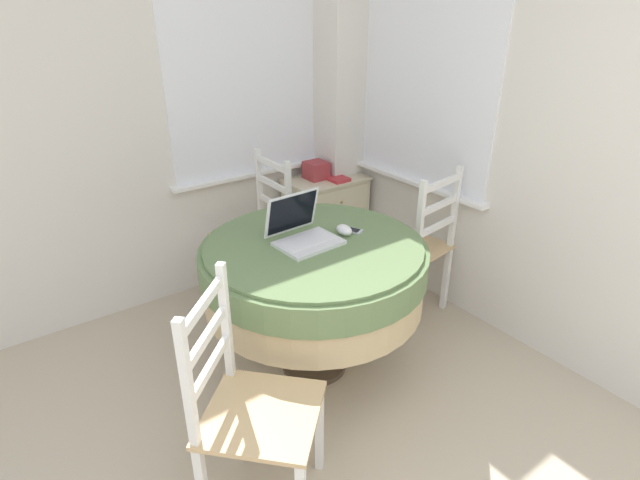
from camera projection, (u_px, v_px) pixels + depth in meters
The scene contains 11 objects.
corner_room_shell at pixel (349, 130), 2.53m from camera, with size 4.21×4.82×2.55m.
round_dining_table at pixel (314, 270), 2.57m from camera, with size 1.16×1.16×0.77m.
laptop at pixel (303, 232), 2.50m from camera, with size 0.32×0.30×0.24m.
computer_mouse at pixel (344, 230), 2.59m from camera, with size 0.07×0.10×0.05m.
cell_phone at pixel (352, 230), 2.63m from camera, with size 0.10×0.12×0.01m.
dining_chair_near_back_window at pixel (257, 234), 3.32m from camera, with size 0.43×0.42×0.99m.
dining_chair_near_right_window at pixel (415, 247), 3.15m from camera, with size 0.48×0.48×0.99m.
dining_chair_camera_near at pixel (250, 409), 1.89m from camera, with size 0.60×0.60×0.99m.
corner_cabinet at pixel (326, 221), 3.85m from camera, with size 0.59×0.40×0.68m.
storage_box at pixel (316, 170), 3.67m from camera, with size 0.15×0.16×0.13m.
book_on_cabinet at pixel (334, 177), 3.69m from camera, with size 0.13×0.25×0.02m.
Camera 1 is at (-0.49, -0.09, 1.87)m, focal length 28.00 mm.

